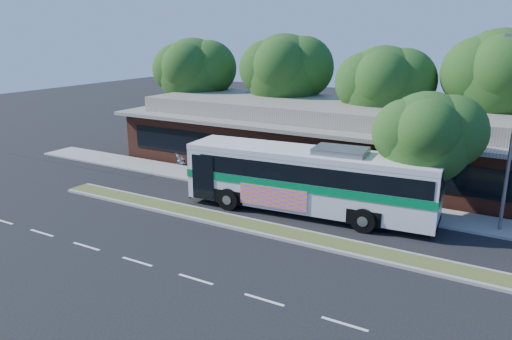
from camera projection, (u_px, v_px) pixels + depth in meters
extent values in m
plane|color=black|center=(260.00, 235.00, 23.26)|extent=(120.00, 120.00, 0.00)
cube|color=#4E5B26|center=(267.00, 229.00, 23.74)|extent=(26.00, 1.10, 0.15)
cube|color=gray|center=(316.00, 196.00, 28.57)|extent=(44.00, 2.60, 0.12)
cube|color=black|center=(128.00, 148.00, 40.29)|extent=(14.00, 12.00, 0.01)
cube|color=#592A1C|center=(356.00, 147.00, 33.64)|extent=(32.00, 10.00, 3.20)
cube|color=slate|center=(357.00, 122.00, 33.17)|extent=(33.20, 11.20, 0.24)
cube|color=slate|center=(358.00, 112.00, 33.00)|extent=(30.00, 8.00, 1.00)
cube|color=black|center=(327.00, 162.00, 29.43)|extent=(30.00, 0.06, 1.60)
cylinder|color=slate|center=(512.00, 139.00, 22.38)|extent=(0.16, 0.16, 9.00)
cylinder|color=black|center=(195.00, 118.00, 42.46)|extent=(0.44, 0.44, 3.99)
sphere|color=#133B13|center=(193.00, 73.00, 41.45)|extent=(5.80, 5.80, 5.80)
sphere|color=#133B13|center=(209.00, 68.00, 41.05)|extent=(4.52, 4.52, 4.52)
cylinder|color=black|center=(284.00, 123.00, 39.39)|extent=(0.44, 0.44, 4.20)
sphere|color=#133B13|center=(285.00, 73.00, 38.33)|extent=(6.00, 6.00, 6.00)
sphere|color=#133B13|center=(303.00, 67.00, 37.93)|extent=(4.68, 4.68, 4.68)
cylinder|color=black|center=(379.00, 139.00, 34.74)|extent=(0.44, 0.44, 3.78)
sphere|color=#133B13|center=(383.00, 87.00, 33.78)|extent=(5.60, 5.60, 5.60)
sphere|color=#133B13|center=(404.00, 81.00, 33.39)|extent=(4.37, 4.37, 4.37)
cylinder|color=black|center=(491.00, 143.00, 32.10)|extent=(0.44, 0.44, 4.41)
sphere|color=#133B13|center=(500.00, 79.00, 31.00)|extent=(6.20, 6.20, 6.20)
cube|color=silver|center=(309.00, 179.00, 25.57)|extent=(13.07, 3.85, 2.96)
cube|color=black|center=(315.00, 168.00, 25.28)|extent=(12.05, 3.82, 0.89)
cube|color=silver|center=(309.00, 153.00, 25.20)|extent=(13.10, 3.88, 0.28)
cube|color=#057839|center=(309.00, 181.00, 25.60)|extent=(13.14, 3.92, 0.41)
cube|color=black|center=(200.00, 159.00, 28.12)|extent=(0.27, 2.41, 1.84)
cube|color=black|center=(443.00, 182.00, 22.73)|extent=(0.26, 2.24, 1.19)
cube|color=#D942E3|center=(273.00, 197.00, 25.13)|extent=(3.64, 0.37, 1.07)
cube|color=slate|center=(341.00, 151.00, 24.47)|extent=(2.72, 1.94, 0.32)
cylinder|color=black|center=(228.00, 199.00, 26.36)|extent=(1.21, 0.49, 1.18)
cylinder|color=black|center=(251.00, 185.00, 28.71)|extent=(1.21, 0.49, 1.18)
cylinder|color=black|center=(363.00, 220.00, 23.42)|extent=(1.21, 0.49, 1.18)
cylinder|color=black|center=(376.00, 203.00, 25.77)|extent=(1.21, 0.49, 1.18)
imported|color=silver|center=(175.00, 148.00, 37.04)|extent=(5.53, 3.50, 1.49)
cylinder|color=black|center=(421.00, 194.00, 24.49)|extent=(0.44, 0.44, 2.93)
sphere|color=#133B13|center=(427.00, 138.00, 23.73)|extent=(4.43, 4.43, 4.43)
sphere|color=#133B13|center=(451.00, 131.00, 23.43)|extent=(3.46, 3.46, 3.46)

